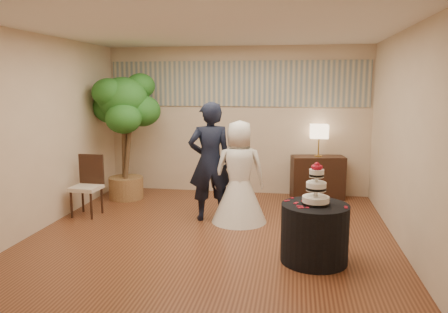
% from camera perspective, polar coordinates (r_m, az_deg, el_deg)
% --- Properties ---
extents(floor, '(5.00, 5.00, 0.00)m').
position_cam_1_polar(floor, '(6.25, -1.52, -10.11)').
color(floor, brown).
rests_on(floor, ground).
extents(ceiling, '(5.00, 5.00, 0.00)m').
position_cam_1_polar(ceiling, '(5.94, -1.65, 16.28)').
color(ceiling, white).
rests_on(ceiling, wall_back).
extents(wall_back, '(5.00, 0.06, 2.80)m').
position_cam_1_polar(wall_back, '(8.39, 1.66, 4.70)').
color(wall_back, beige).
rests_on(wall_back, ground).
extents(wall_front, '(5.00, 0.06, 2.80)m').
position_cam_1_polar(wall_front, '(3.54, -9.26, -1.95)').
color(wall_front, beige).
rests_on(wall_front, ground).
extents(wall_left, '(0.06, 5.00, 2.80)m').
position_cam_1_polar(wall_left, '(6.86, -22.58, 2.92)').
color(wall_left, beige).
rests_on(wall_left, ground).
extents(wall_right, '(0.06, 5.00, 2.80)m').
position_cam_1_polar(wall_right, '(5.99, 22.63, 2.08)').
color(wall_right, beige).
rests_on(wall_right, ground).
extents(mural_border, '(4.90, 0.02, 0.85)m').
position_cam_1_polar(mural_border, '(8.34, 1.66, 9.48)').
color(mural_border, '#9B9C8E').
rests_on(mural_border, wall_back).
extents(groom, '(0.78, 0.64, 1.83)m').
position_cam_1_polar(groom, '(6.70, -1.84, -0.67)').
color(groom, black).
rests_on(groom, floor).
extents(bride, '(0.98, 0.98, 1.56)m').
position_cam_1_polar(bride, '(6.61, 2.02, -2.00)').
color(bride, white).
rests_on(bride, floor).
extents(cake_table, '(1.02, 1.02, 0.70)m').
position_cam_1_polar(cake_table, '(5.35, 11.74, -9.77)').
color(cake_table, black).
rests_on(cake_table, floor).
extents(wedding_cake, '(0.32, 0.32, 0.51)m').
position_cam_1_polar(wedding_cake, '(5.19, 11.96, -3.47)').
color(wedding_cake, white).
rests_on(wedding_cake, cake_table).
extents(console, '(1.01, 0.58, 0.79)m').
position_cam_1_polar(console, '(8.23, 12.11, -2.69)').
color(console, black).
rests_on(console, floor).
extents(table_lamp, '(0.32, 0.32, 0.58)m').
position_cam_1_polar(table_lamp, '(8.11, 12.28, 2.05)').
color(table_lamp, beige).
rests_on(table_lamp, console).
extents(ficus_tree, '(1.49, 1.49, 2.34)m').
position_cam_1_polar(ficus_tree, '(8.12, -12.90, 2.68)').
color(ficus_tree, '#25631F').
rests_on(ficus_tree, floor).
extents(side_chair, '(0.47, 0.49, 0.97)m').
position_cam_1_polar(side_chair, '(7.31, -17.57, -3.71)').
color(side_chair, black).
rests_on(side_chair, floor).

